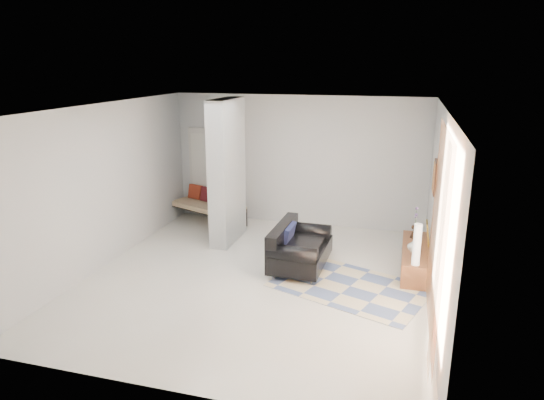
# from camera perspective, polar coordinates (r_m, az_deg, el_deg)

# --- Properties ---
(floor) EXTENTS (6.00, 6.00, 0.00)m
(floor) POSITION_cam_1_polar(r_m,az_deg,el_deg) (8.16, -1.74, -9.16)
(floor) COLOR beige
(floor) RESTS_ON ground
(ceiling) EXTENTS (6.00, 6.00, 0.00)m
(ceiling) POSITION_cam_1_polar(r_m,az_deg,el_deg) (7.42, -1.93, 10.82)
(ceiling) COLOR white
(ceiling) RESTS_ON wall_back
(wall_back) EXTENTS (6.00, 0.00, 6.00)m
(wall_back) POSITION_cam_1_polar(r_m,az_deg,el_deg) (10.50, 3.06, 4.60)
(wall_back) COLOR silver
(wall_back) RESTS_ON ground
(wall_front) EXTENTS (6.00, 0.00, 6.00)m
(wall_front) POSITION_cam_1_polar(r_m,az_deg,el_deg) (5.06, -12.12, -8.50)
(wall_front) COLOR silver
(wall_front) RESTS_ON ground
(wall_left) EXTENTS (0.00, 6.00, 6.00)m
(wall_left) POSITION_cam_1_polar(r_m,az_deg,el_deg) (8.87, -19.06, 1.61)
(wall_left) COLOR silver
(wall_left) RESTS_ON ground
(wall_right) EXTENTS (0.00, 6.00, 6.00)m
(wall_right) POSITION_cam_1_polar(r_m,az_deg,el_deg) (7.37, 19.05, -1.21)
(wall_right) COLOR silver
(wall_right) RESTS_ON ground
(partition_column) EXTENTS (0.35, 1.20, 2.80)m
(partition_column) POSITION_cam_1_polar(r_m,az_deg,el_deg) (9.49, -5.30, 3.33)
(partition_column) COLOR #ABB1B3
(partition_column) RESTS_ON floor
(hallway_door) EXTENTS (0.85, 0.06, 2.04)m
(hallway_door) POSITION_cam_1_polar(r_m,az_deg,el_deg) (11.17, -7.60, 3.19)
(hallway_door) COLOR beige
(hallway_door) RESTS_ON floor
(curtain) EXTENTS (0.00, 2.55, 2.55)m
(curtain) POSITION_cam_1_polar(r_m,az_deg,el_deg) (6.25, 18.88, -3.73)
(curtain) COLOR orange
(curtain) RESTS_ON wall_right
(wall_art) EXTENTS (0.04, 0.45, 0.55)m
(wall_art) POSITION_cam_1_polar(r_m,az_deg,el_deg) (8.34, 18.64, 2.55)
(wall_art) COLOR #34170E
(wall_art) RESTS_ON wall_right
(media_console) EXTENTS (0.45, 1.74, 0.80)m
(media_console) POSITION_cam_1_polar(r_m,az_deg,el_deg) (8.76, 16.50, -6.57)
(media_console) COLOR brown
(media_console) RESTS_ON floor
(loveseat) EXTENTS (0.89, 1.49, 0.76)m
(loveseat) POSITION_cam_1_polar(r_m,az_deg,el_deg) (8.44, 3.01, -5.63)
(loveseat) COLOR silver
(loveseat) RESTS_ON floor
(daybed) EXTENTS (1.82, 1.28, 0.77)m
(daybed) POSITION_cam_1_polar(r_m,az_deg,el_deg) (10.83, -7.55, -0.51)
(daybed) COLOR black
(daybed) RESTS_ON floor
(area_rug) EXTENTS (2.72, 2.25, 0.01)m
(area_rug) POSITION_cam_1_polar(r_m,az_deg,el_deg) (7.96, 9.19, -10.01)
(area_rug) COLOR beige
(area_rug) RESTS_ON floor
(cylinder_lamp) EXTENTS (0.12, 0.12, 0.67)m
(cylinder_lamp) POSITION_cam_1_polar(r_m,az_deg,el_deg) (7.86, 16.68, -5.05)
(cylinder_lamp) COLOR white
(cylinder_lamp) RESTS_ON media_console
(bronze_figurine) EXTENTS (0.13, 0.13, 0.24)m
(bronze_figurine) POSITION_cam_1_polar(r_m,az_deg,el_deg) (9.11, 16.32, -3.56)
(bronze_figurine) COLOR black
(bronze_figurine) RESTS_ON media_console
(vase) EXTENTS (0.22, 0.22, 0.21)m
(vase) POSITION_cam_1_polar(r_m,az_deg,el_deg) (8.48, 16.32, -5.12)
(vase) COLOR silver
(vase) RESTS_ON media_console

